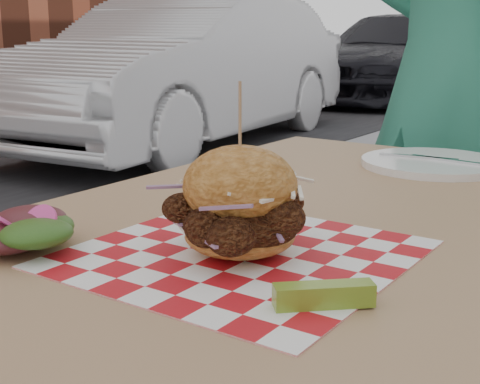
{
  "coord_description": "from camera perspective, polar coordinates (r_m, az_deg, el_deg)",
  "views": [
    {
      "loc": [
        0.17,
        -0.91,
        1.01
      ],
      "look_at": [
        -0.25,
        -0.3,
        0.82
      ],
      "focal_mm": 50.0,
      "sensor_mm": 36.0,
      "label": 1
    }
  ],
  "objects": [
    {
      "name": "diner",
      "position": [
        1.97,
        17.38,
        9.5
      ],
      "size": [
        0.75,
        0.63,
        1.76
      ],
      "primitive_type": "imported",
      "rotation": [
        0.0,
        0.0,
        2.75
      ],
      "color": "#2F886B",
      "rests_on": "ground"
    },
    {
      "name": "car_dark",
      "position": [
        10.13,
        13.11,
        11.16
      ],
      "size": [
        1.74,
        4.22,
        1.22
      ],
      "primitive_type": "imported",
      "rotation": [
        0.0,
        0.0,
        0.01
      ],
      "color": "black",
      "rests_on": "ground"
    },
    {
      "name": "pickle_spear",
      "position": [
        0.64,
        7.17,
        -8.71
      ],
      "size": [
        0.08,
        0.08,
        0.02
      ],
      "primitive_type": "cube",
      "rotation": [
        0.0,
        0.0,
        0.75
      ],
      "color": "#8BA730",
      "rests_on": "paper_liner"
    },
    {
      "name": "place_setting",
      "position": [
        1.32,
        16.18,
        2.39
      ],
      "size": [
        0.27,
        0.27,
        0.02
      ],
      "color": "white",
      "rests_on": "patio_table"
    },
    {
      "name": "car_white",
      "position": [
        5.96,
        -4.57,
        10.4
      ],
      "size": [
        1.85,
        4.15,
        1.32
      ],
      "primitive_type": "imported",
      "rotation": [
        0.0,
        0.0,
        0.12
      ],
      "color": "silver",
      "rests_on": "ground"
    },
    {
      "name": "sandwich",
      "position": [
        0.76,
        0.0,
        -1.33
      ],
      "size": [
        0.17,
        0.17,
        0.2
      ],
      "color": "#C88238",
      "rests_on": "paper_liner"
    },
    {
      "name": "paper_liner",
      "position": [
        0.78,
        0.0,
        -5.3
      ],
      "size": [
        0.36,
        0.36,
        0.0
      ],
      "primitive_type": "cube",
      "color": "red",
      "rests_on": "patio_table"
    },
    {
      "name": "side_salad",
      "position": [
        0.82,
        -18.34,
        -3.92
      ],
      "size": [
        0.14,
        0.14,
        0.05
      ],
      "color": "#3F1419",
      "rests_on": "patio_table"
    },
    {
      "name": "patio_table",
      "position": [
        0.96,
        7.45,
        -6.68
      ],
      "size": [
        0.8,
        1.2,
        0.75
      ],
      "color": "#A17A59",
      "rests_on": "ground"
    }
  ]
}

